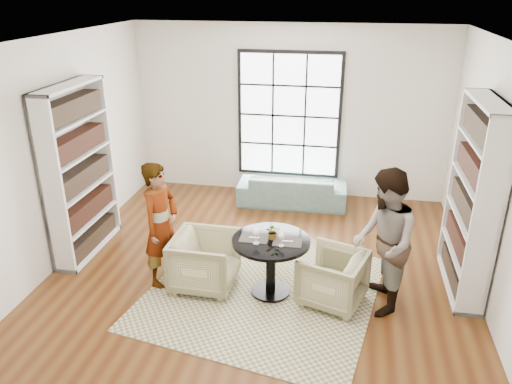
% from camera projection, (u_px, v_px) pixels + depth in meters
% --- Properties ---
extents(ground, '(6.00, 6.00, 0.00)m').
position_uv_depth(ground, '(258.00, 277.00, 6.60)').
color(ground, '#583515').
extents(room_shell, '(6.00, 6.01, 6.00)m').
position_uv_depth(room_shell, '(266.00, 174.00, 6.61)').
color(room_shell, silver).
rests_on(room_shell, ground).
extents(rug, '(3.15, 3.15, 0.01)m').
position_uv_depth(rug, '(262.00, 291.00, 6.28)').
color(rug, '#B7B589').
rests_on(rug, ground).
extents(pedestal_table, '(0.95, 0.95, 0.75)m').
position_uv_depth(pedestal_table, '(271.00, 255.00, 6.06)').
color(pedestal_table, black).
rests_on(pedestal_table, ground).
extents(sofa, '(1.89, 0.78, 0.54)m').
position_uv_depth(sofa, '(292.00, 189.00, 8.69)').
color(sofa, slate).
rests_on(sofa, ground).
extents(armchair_left, '(0.80, 0.78, 0.72)m').
position_uv_depth(armchair_left, '(205.00, 261.00, 6.28)').
color(armchair_left, tan).
rests_on(armchair_left, ground).
extents(armchair_right, '(0.92, 0.90, 0.66)m').
position_uv_depth(armchair_right, '(332.00, 278.00, 5.98)').
color(armchair_right, '#C1BF8A').
rests_on(armchair_right, ground).
extents(person_left, '(0.53, 0.67, 1.63)m').
position_uv_depth(person_left, '(161.00, 225.00, 6.20)').
color(person_left, gray).
rests_on(person_left, ground).
extents(person_right, '(0.75, 0.92, 1.74)m').
position_uv_depth(person_right, '(384.00, 242.00, 5.67)').
color(person_right, gray).
rests_on(person_right, ground).
extents(placemat_left, '(0.34, 0.27, 0.01)m').
position_uv_depth(placemat_left, '(254.00, 238.00, 6.01)').
color(placemat_left, '#262321').
rests_on(placemat_left, pedestal_table).
extents(placemat_right, '(0.34, 0.27, 0.01)m').
position_uv_depth(placemat_right, '(288.00, 242.00, 5.92)').
color(placemat_right, '#262321').
rests_on(placemat_right, pedestal_table).
extents(cutlery_left, '(0.14, 0.22, 0.01)m').
position_uv_depth(cutlery_left, '(254.00, 237.00, 6.01)').
color(cutlery_left, '#BABABE').
rests_on(cutlery_left, placemat_left).
extents(cutlery_right, '(0.14, 0.22, 0.01)m').
position_uv_depth(cutlery_right, '(288.00, 241.00, 5.92)').
color(cutlery_right, '#BABABE').
rests_on(cutlery_right, placemat_right).
extents(wine_glass_left, '(0.09, 0.09, 0.20)m').
position_uv_depth(wine_glass_left, '(256.00, 233.00, 5.83)').
color(wine_glass_left, silver).
rests_on(wine_glass_left, pedestal_table).
extents(wine_glass_right, '(0.08, 0.08, 0.17)m').
position_uv_depth(wine_glass_right, '(282.00, 237.00, 5.79)').
color(wine_glass_right, silver).
rests_on(wine_glass_right, pedestal_table).
extents(flower_centerpiece, '(0.19, 0.17, 0.19)m').
position_uv_depth(flower_centerpiece, '(273.00, 232.00, 5.96)').
color(flower_centerpiece, gray).
rests_on(flower_centerpiece, pedestal_table).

